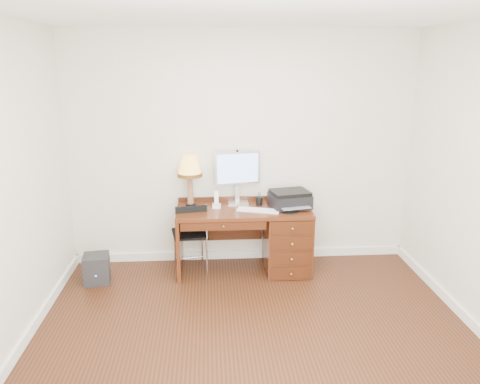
{
  "coord_description": "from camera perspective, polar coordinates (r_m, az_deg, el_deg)",
  "views": [
    {
      "loc": [
        -0.38,
        -3.58,
        2.37
      ],
      "look_at": [
        -0.06,
        1.2,
        1.0
      ],
      "focal_mm": 35.0,
      "sensor_mm": 36.0,
      "label": 1
    }
  ],
  "objects": [
    {
      "name": "ground",
      "position": [
        4.32,
        1.91,
        -17.42
      ],
      "size": [
        4.0,
        4.0,
        0.0
      ],
      "primitive_type": "plane",
      "color": "black",
      "rests_on": "ground"
    },
    {
      "name": "equipment_box",
      "position": [
        5.42,
        -17.06,
        -8.92
      ],
      "size": [
        0.3,
        0.3,
        0.32
      ],
      "primitive_type": "cube",
      "rotation": [
        0.0,
        0.0,
        0.14
      ],
      "color": "black",
      "rests_on": "ground"
    },
    {
      "name": "phone",
      "position": [
        5.28,
        -2.88,
        -1.33
      ],
      "size": [
        0.1,
        0.1,
        0.19
      ],
      "rotation": [
        0.0,
        0.0,
        -0.05
      ],
      "color": "white",
      "rests_on": "desk"
    },
    {
      "name": "chair",
      "position": [
        5.35,
        -6.17,
        -4.64
      ],
      "size": [
        0.45,
        0.45,
        0.82
      ],
      "rotation": [
        0.0,
        0.0,
        0.17
      ],
      "color": "black",
      "rests_on": "ground"
    },
    {
      "name": "desk",
      "position": [
        5.41,
        3.87,
        -5.35
      ],
      "size": [
        1.5,
        0.67,
        0.75
      ],
      "color": "#532411",
      "rests_on": "ground"
    },
    {
      "name": "keyboard",
      "position": [
        5.18,
        2.25,
        -2.23
      ],
      "size": [
        0.48,
        0.26,
        0.02
      ],
      "primitive_type": "cube",
      "rotation": [
        0.0,
        0.0,
        -0.29
      ],
      "color": "white",
      "rests_on": "desk"
    },
    {
      "name": "pen_cup",
      "position": [
        5.37,
        2.36,
        -1.11
      ],
      "size": [
        0.08,
        0.08,
        0.09
      ],
      "primitive_type": "cylinder",
      "color": "black",
      "rests_on": "desk"
    },
    {
      "name": "leg_lamp",
      "position": [
        5.3,
        -6.15,
        2.76
      ],
      "size": [
        0.28,
        0.28,
        0.58
      ],
      "color": "black",
      "rests_on": "desk"
    },
    {
      "name": "monitor",
      "position": [
        5.37,
        -0.25,
        2.57
      ],
      "size": [
        0.52,
        0.21,
        0.6
      ],
      "rotation": [
        0.0,
        0.0,
        0.2
      ],
      "color": "silver",
      "rests_on": "desk"
    },
    {
      "name": "room_shell",
      "position": [
        4.83,
        1.15,
        -12.81
      ],
      "size": [
        4.0,
        4.0,
        4.0
      ],
      "color": "silver",
      "rests_on": "ground"
    },
    {
      "name": "printer",
      "position": [
        5.31,
        6.09,
        -0.86
      ],
      "size": [
        0.49,
        0.41,
        0.19
      ],
      "rotation": [
        0.0,
        0.0,
        0.2
      ],
      "color": "black",
      "rests_on": "desk"
    },
    {
      "name": "mouse_pad",
      "position": [
        5.19,
        5.94,
        -2.22
      ],
      "size": [
        0.22,
        0.22,
        0.04
      ],
      "color": "black",
      "rests_on": "desk"
    }
  ]
}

